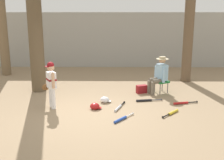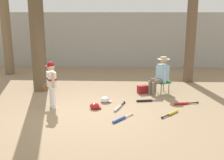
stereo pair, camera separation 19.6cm
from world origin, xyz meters
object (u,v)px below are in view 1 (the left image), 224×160
object	(u,v)px
tree_behind_spectator	(190,12)
handbag_beside_stool	(142,89)
seated_spectator	(159,74)
tree_far_left	(2,21)
bat_red_barrel	(183,103)
young_ballplayer	(51,82)
batting_helmet_white	(105,100)
bat_black_composite	(146,100)
bat_yellow_trainer	(172,113)
bat_aluminum_silver	(119,107)
tree_near_player	(34,13)
batting_helmet_red	(95,106)
folding_stool	(161,82)
bat_blue_youth	(122,119)

from	to	relation	value
tree_behind_spectator	handbag_beside_stool	bearing A→B (deg)	-138.71
seated_spectator	handbag_beside_stool	xyz separation A→B (m)	(-0.56, -0.01, -0.51)
seated_spectator	tree_far_left	size ratio (longest dim) A/B	0.24
tree_far_left	bat_red_barrel	distance (m)	7.79
tree_behind_spectator	bat_red_barrel	size ratio (longest dim) A/B	7.74
young_ballplayer	bat_red_barrel	world-z (taller)	young_ballplayer
batting_helmet_white	bat_black_composite	bearing A→B (deg)	5.07
tree_behind_spectator	young_ballplayer	distance (m)	5.69
bat_yellow_trainer	bat_black_composite	size ratio (longest dim) A/B	0.72
tree_behind_spectator	bat_aluminum_silver	distance (m)	4.76
tree_near_player	handbag_beside_stool	world-z (taller)	tree_near_player
tree_near_player	tree_behind_spectator	world-z (taller)	tree_near_player
tree_behind_spectator	tree_near_player	bearing A→B (deg)	-165.41
handbag_beside_stool	bat_aluminum_silver	distance (m)	1.70
tree_near_player	bat_black_composite	distance (m)	4.45
tree_behind_spectator	handbag_beside_stool	world-z (taller)	tree_behind_spectator
tree_near_player	tree_behind_spectator	bearing A→B (deg)	14.59
tree_behind_spectator	batting_helmet_white	bearing A→B (deg)	-139.23
young_ballplayer	batting_helmet_red	distance (m)	1.37
folding_stool	bat_red_barrel	size ratio (longest dim) A/B	0.73
seated_spectator	bat_yellow_trainer	distance (m)	2.00
tree_far_left	bat_red_barrel	world-z (taller)	tree_far_left
folding_stool	tree_far_left	bearing A→B (deg)	157.44
seated_spectator	handbag_beside_stool	distance (m)	0.76
folding_stool	bat_yellow_trainer	distance (m)	1.98
tree_near_player	young_ballplayer	world-z (taller)	tree_near_player
bat_aluminum_silver	bat_blue_youth	world-z (taller)	same
seated_spectator	batting_helmet_red	world-z (taller)	seated_spectator
tree_far_left	bat_aluminum_silver	world-z (taller)	tree_far_left
handbag_beside_stool	bat_red_barrel	world-z (taller)	handbag_beside_stool
tree_near_player	young_ballplayer	distance (m)	2.61
tree_near_player	handbag_beside_stool	size ratio (longest dim) A/B	16.99
bat_blue_youth	batting_helmet_white	xyz separation A→B (m)	(-0.48, 1.36, 0.05)
folding_stool	batting_helmet_red	xyz separation A→B (m)	(-2.07, -1.61, -0.29)
batting_helmet_white	batting_helmet_red	distance (m)	0.62
young_ballplayer	bat_blue_youth	distance (m)	2.23
young_ballplayer	batting_helmet_white	distance (m)	1.66
tree_near_player	batting_helmet_white	xyz separation A→B (m)	(2.26, -1.21, -2.48)
folding_stool	seated_spectator	bearing A→B (deg)	-153.11
young_ballplayer	bat_yellow_trainer	bearing A→B (deg)	-7.57
handbag_beside_stool	bat_blue_youth	xyz separation A→B (m)	(-0.70, -2.34, -0.10)
handbag_beside_stool	batting_helmet_red	size ratio (longest dim) A/B	1.08
young_ballplayer	handbag_beside_stool	distance (m)	3.07
tree_behind_spectator	bat_aluminum_silver	world-z (taller)	tree_behind_spectator
seated_spectator	bat_aluminum_silver	world-z (taller)	seated_spectator
tree_behind_spectator	handbag_beside_stool	xyz separation A→B (m)	(-1.82, -1.59, -2.43)
tree_far_left	bat_yellow_trainer	bearing A→B (deg)	-36.42
bat_black_composite	batting_helmet_red	bearing A→B (deg)	-155.33
tree_behind_spectator	seated_spectator	world-z (taller)	tree_behind_spectator
tree_far_left	batting_helmet_white	size ratio (longest dim) A/B	15.73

